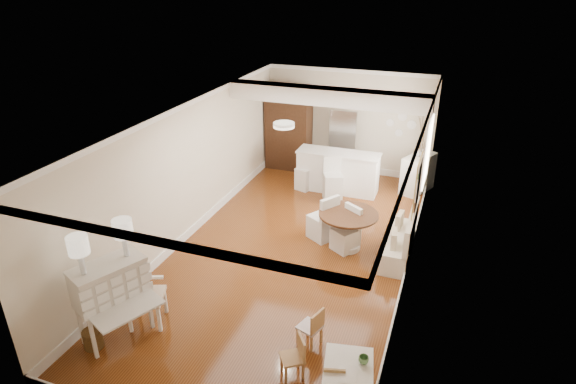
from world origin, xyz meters
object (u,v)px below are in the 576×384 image
Objects in this scene: gustavian_armchair at (146,296)px; breakfast_counter at (338,172)px; slip_chair_near at (346,229)px; fridge at (356,145)px; bar_stool_right at (333,180)px; secretary_bureau at (113,301)px; slip_chair_far at (323,216)px; dining_table at (348,231)px; wicker_basket at (93,339)px; kids_chair_a at (292,357)px; kids_chair_b at (310,326)px; bar_stool_left at (304,173)px; pantry_cabinet at (289,128)px; sideboard at (418,173)px.

gustavian_armchair is 0.49× the size of breakfast_counter.
slip_chair_near is 3.84m from fridge.
fridge reaches higher than bar_stool_right.
slip_chair_far is (2.10, 3.93, -0.15)m from secretary_bureau.
dining_table is 1.09× the size of bar_stool_right.
fridge is (0.20, 1.05, 0.39)m from breakfast_counter.
slip_chair_far is at bearing 61.61° from wicker_basket.
wicker_basket is 3.01m from kids_chair_a.
secretary_bureau reaches higher than slip_chair_far.
bar_stool_left reaches higher than kids_chair_b.
gustavian_armchair is 2.60m from kids_chair_b.
slip_chair_far reaches higher than wicker_basket.
slip_chair_near is 0.51× the size of fridge.
pantry_cabinet is (-0.15, 7.00, 0.65)m from gustavian_armchair.
wicker_basket is (-0.45, -0.75, -0.36)m from gustavian_armchair.
gustavian_armchair is at bearing 84.14° from secretary_bureau.
slip_chair_near is (-0.15, 2.81, 0.13)m from kids_chair_b.
wicker_basket is 6.58m from bar_stool_left.
breakfast_counter is at bearing -36.16° from gustavian_armchair.
kids_chair_b is at bearing -102.91° from bar_stool_right.
wicker_basket is at bearing -125.82° from dining_table.
bar_stool_right is at bearing -37.97° from gustavian_armchair.
bar_stool_left is at bearing 105.64° from secretary_bureau.
secretary_bureau reaches higher than bar_stool_left.
dining_table is at bearing -79.38° from fridge.
slip_chair_far is at bearing -82.83° from breakfast_counter.
breakfast_counter is at bearing 154.06° from kids_chair_a.
bar_stool_right is at bearing -149.87° from kids_chair_b.
gustavian_armchair is at bearing -130.64° from bar_stool_right.
pantry_cabinet is at bearing -20.26° from gustavian_armchair.
breakfast_counter is 1.91× the size of bar_stool_right.
slip_chair_near reaches higher than kids_chair_a.
gustavian_armchair is 1.11× the size of bar_stool_left.
sideboard is at bearing 62.01° from wicker_basket.
pantry_cabinet is at bearing 111.98° from bar_stool_right.
slip_chair_far is at bearing -105.67° from bar_stool_right.
pantry_cabinet is (-2.00, 3.50, 0.65)m from slip_chair_far.
slip_chair_far reaches higher than kids_chair_a.
bar_stool_left is at bearing -138.86° from sideboard.
slip_chair_near is (-0.03, -0.04, 0.06)m from dining_table.
slip_chair_near is (-0.11, 3.48, 0.14)m from kids_chair_a.
fridge is (0.17, 1.63, 0.36)m from bar_stool_right.
gustavian_armchair is 5.76m from bar_stool_left.
breakfast_counter is (-0.90, 2.66, 0.12)m from dining_table.
sideboard is at bearing -6.71° from pantry_cabinet.
pantry_cabinet is (-0.88, 1.28, 0.70)m from bar_stool_left.
fridge is at bearing -169.45° from sideboard.
wicker_basket is at bearing 127.78° from gustavian_armchair.
fridge reaches higher than bar_stool_left.
dining_table is 0.08m from slip_chair_near.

